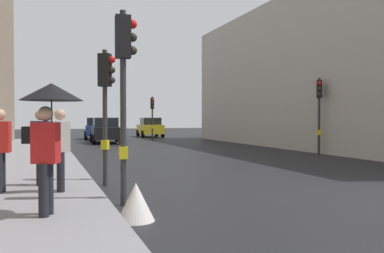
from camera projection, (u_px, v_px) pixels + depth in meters
ground_plane at (356, 192)px, 9.66m from camera, size 120.00×120.00×0.00m
sidewalk_kerb at (30, 171)px, 12.83m from camera, size 3.20×40.00×0.16m
building_facade_right at (367, 76)px, 25.16m from camera, size 12.00×25.01×8.66m
traffic_light_mid_street at (319, 102)px, 19.52m from camera, size 0.37×0.44×3.63m
traffic_light_near_right at (106, 92)px, 10.58m from camera, size 0.45×0.36×3.49m
traffic_light_far_median at (152, 110)px, 31.57m from camera, size 0.25×0.43×3.38m
traffic_light_near_left at (124, 71)px, 8.14m from camera, size 0.44×0.26×3.86m
car_blue_van at (97, 128)px, 33.80m from camera, size 2.27×4.33×1.76m
car_yellow_taxi at (150, 127)px, 37.63m from camera, size 2.19×4.29×1.76m
car_dark_suv at (106, 130)px, 28.61m from camera, size 2.19×4.29×1.76m
pedestrian_with_umbrella at (50, 112)px, 6.63m from camera, size 1.00×1.00×2.14m
pedestrian_with_grey_backpack at (39, 143)px, 9.69m from camera, size 0.64×0.39×1.77m
pedestrian_with_black_backpack at (58, 145)px, 8.84m from camera, size 0.60×0.36×1.77m
pedestrian_in_red_jacket at (0, 147)px, 8.69m from camera, size 0.44×0.36×1.77m
warning_sign_triangle at (136, 202)px, 6.95m from camera, size 0.64×0.64×0.65m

